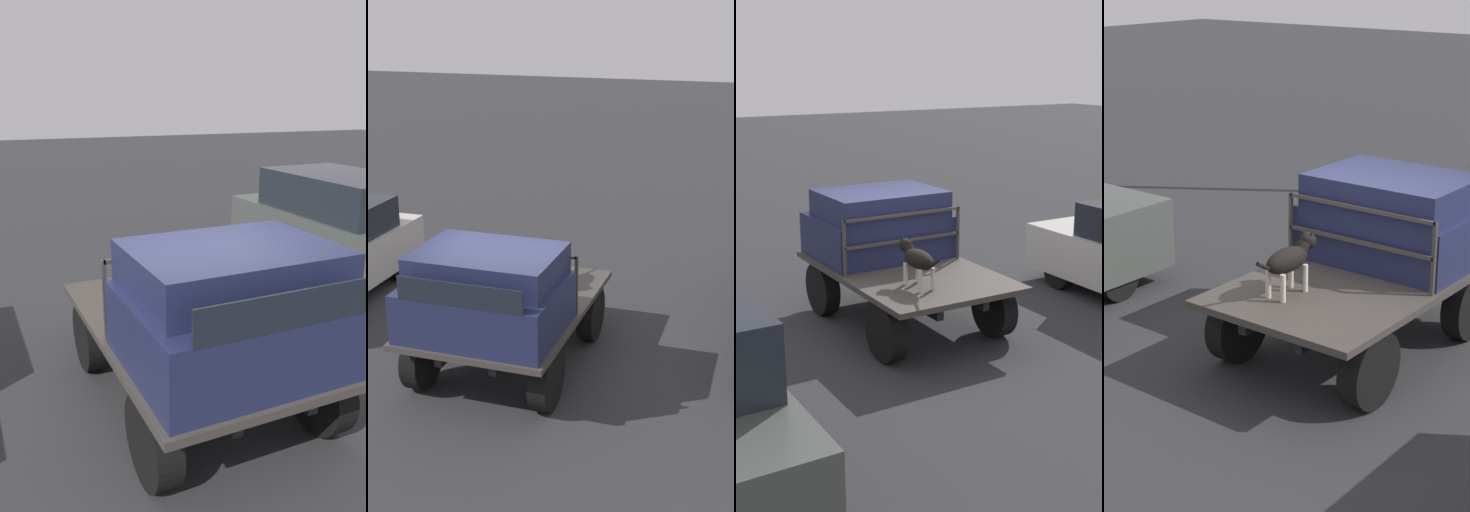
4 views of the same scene
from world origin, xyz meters
The scene contains 5 objects.
ground_plane centered at (0.00, 0.00, 0.00)m, with size 80.00×80.00×0.00m, color #2D2D30.
flatbed_truck centered at (0.00, 0.00, 0.63)m, with size 3.45×2.09×0.89m.
truck_cab centered at (0.85, 0.00, 1.39)m, with size 1.58×1.97×1.06m.
truck_headboard centered at (0.03, 0.00, 1.44)m, with size 0.04×1.97×0.83m.
dog centered at (-0.85, 0.29, 1.29)m, with size 1.01×0.27×0.65m.
Camera 3 is at (-8.91, 5.04, 3.92)m, focal length 50.00 mm.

